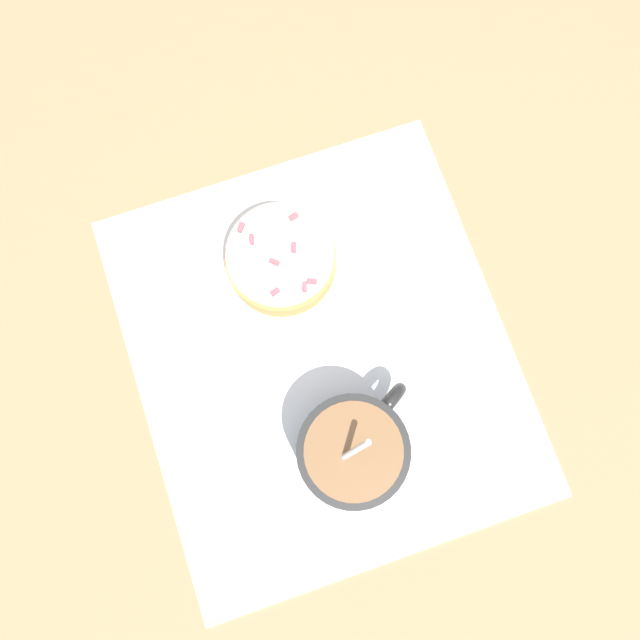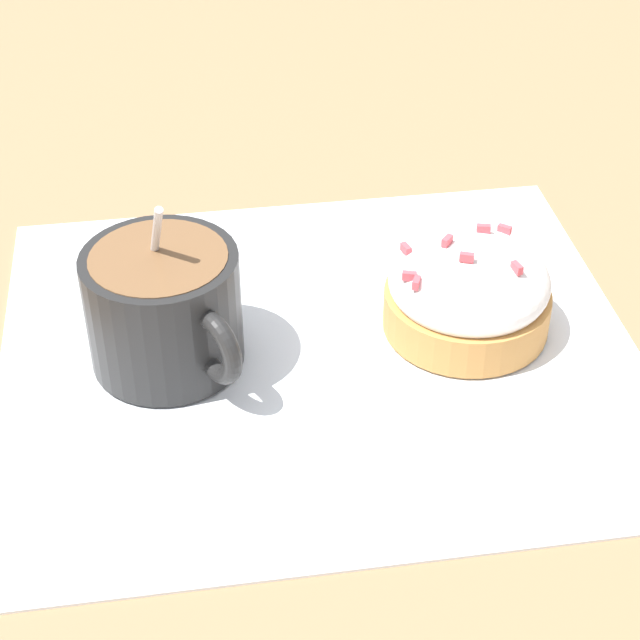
% 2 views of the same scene
% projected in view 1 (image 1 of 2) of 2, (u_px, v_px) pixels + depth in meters
% --- Properties ---
extents(ground_plane, '(3.00, 3.00, 0.00)m').
position_uv_depth(ground_plane, '(321.00, 354.00, 0.49)').
color(ground_plane, '#93704C').
extents(paper_napkin, '(0.34, 0.30, 0.00)m').
position_uv_depth(paper_napkin, '(321.00, 354.00, 0.48)').
color(paper_napkin, white).
rests_on(paper_napkin, ground_plane).
extents(coffee_cup, '(0.08, 0.09, 0.09)m').
position_uv_depth(coffee_cup, '(350.00, 450.00, 0.44)').
color(coffee_cup, black).
rests_on(coffee_cup, paper_napkin).
extents(frosted_pastry, '(0.09, 0.09, 0.05)m').
position_uv_depth(frosted_pastry, '(281.00, 256.00, 0.48)').
color(frosted_pastry, '#C18442').
rests_on(frosted_pastry, paper_napkin).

